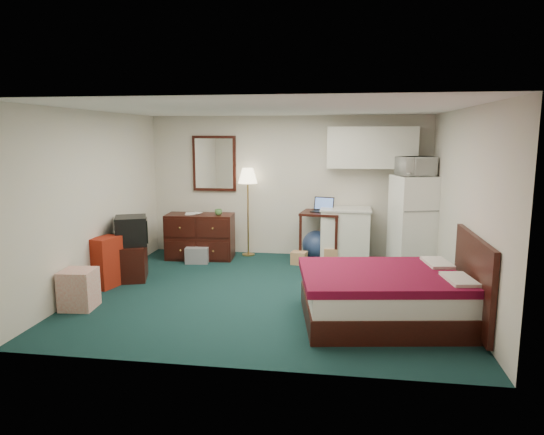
% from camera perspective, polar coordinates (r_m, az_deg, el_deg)
% --- Properties ---
extents(floor, '(5.00, 4.50, 0.01)m').
position_cam_1_polar(floor, '(6.82, -0.32, -8.79)').
color(floor, black).
rests_on(floor, ground).
extents(ceiling, '(5.00, 4.50, 0.01)m').
position_cam_1_polar(ceiling, '(6.48, -0.34, 12.68)').
color(ceiling, silver).
rests_on(ceiling, walls).
extents(walls, '(5.01, 4.51, 2.50)m').
position_cam_1_polar(walls, '(6.53, -0.33, 1.67)').
color(walls, silver).
rests_on(walls, floor).
extents(mirror, '(0.80, 0.06, 1.00)m').
position_cam_1_polar(mirror, '(8.94, -6.79, 6.34)').
color(mirror, white).
rests_on(mirror, walls).
extents(upper_cabinets, '(1.50, 0.35, 0.70)m').
position_cam_1_polar(upper_cabinets, '(8.49, 11.66, 8.06)').
color(upper_cabinets, white).
rests_on(upper_cabinets, walls).
extents(headboard, '(0.06, 1.56, 1.00)m').
position_cam_1_polar(headboard, '(5.97, 22.57, -6.74)').
color(headboard, black).
rests_on(headboard, walls).
extents(dresser, '(1.19, 0.60, 0.79)m').
position_cam_1_polar(dresser, '(8.65, -8.44, -2.20)').
color(dresser, black).
rests_on(dresser, floor).
extents(floor_lamp, '(0.43, 0.43, 1.58)m').
position_cam_1_polar(floor_lamp, '(8.72, -2.84, 0.63)').
color(floor_lamp, tan).
rests_on(floor_lamp, floor).
extents(desk, '(0.75, 0.75, 0.85)m').
position_cam_1_polar(desk, '(8.51, 5.82, -2.14)').
color(desk, black).
rests_on(desk, floor).
extents(exercise_ball, '(0.61, 0.61, 0.51)m').
position_cam_1_polar(exercise_ball, '(8.58, 5.24, -3.22)').
color(exercise_ball, navy).
rests_on(exercise_ball, floor).
extents(kitchen_counter, '(0.83, 0.64, 0.89)m').
position_cam_1_polar(kitchen_counter, '(8.48, 8.61, -2.09)').
color(kitchen_counter, white).
rests_on(kitchen_counter, floor).
extents(fridge, '(0.78, 0.78, 1.51)m').
position_cam_1_polar(fridge, '(8.29, 16.22, -0.47)').
color(fridge, white).
rests_on(fridge, floor).
extents(bed, '(2.03, 1.69, 0.59)m').
position_cam_1_polar(bed, '(5.88, 12.99, -9.11)').
color(bed, maroon).
rests_on(bed, floor).
extents(tv_stand, '(0.68, 0.71, 0.53)m').
position_cam_1_polar(tv_stand, '(7.66, -16.56, -5.07)').
color(tv_stand, black).
rests_on(tv_stand, floor).
extents(suitcase, '(0.38, 0.50, 0.72)m').
position_cam_1_polar(suitcase, '(7.37, -18.88, -4.97)').
color(suitcase, maroon).
rests_on(suitcase, floor).
extents(retail_box, '(0.43, 0.43, 0.50)m').
position_cam_1_polar(retail_box, '(6.61, -21.77, -7.84)').
color(retail_box, beige).
rests_on(retail_box, floor).
extents(file_bin, '(0.42, 0.33, 0.27)m').
position_cam_1_polar(file_bin, '(8.42, -8.76, -4.36)').
color(file_bin, gray).
rests_on(file_bin, floor).
extents(cardboard_box_a, '(0.28, 0.25, 0.21)m').
position_cam_1_polar(cardboard_box_a, '(8.25, 3.20, -4.77)').
color(cardboard_box_a, '#AD824A').
rests_on(cardboard_box_a, floor).
extents(cardboard_box_b, '(0.24, 0.28, 0.27)m').
position_cam_1_polar(cardboard_box_b, '(8.35, 6.99, -4.44)').
color(cardboard_box_b, '#AD824A').
rests_on(cardboard_box_b, floor).
extents(laptop, '(0.41, 0.37, 0.24)m').
position_cam_1_polar(laptop, '(8.37, 5.89, 1.46)').
color(laptop, black).
rests_on(laptop, desk).
extents(crt_tv, '(0.62, 0.64, 0.43)m').
position_cam_1_polar(crt_tv, '(7.58, -16.25, -1.49)').
color(crt_tv, black).
rests_on(crt_tv, tv_stand).
extents(microwave, '(0.64, 0.51, 0.38)m').
position_cam_1_polar(microwave, '(8.16, 16.58, 6.05)').
color(microwave, white).
rests_on(microwave, fridge).
extents(book_a, '(0.18, 0.07, 0.25)m').
position_cam_1_polar(book_a, '(8.58, -10.18, 1.18)').
color(book_a, '#AD824A').
rests_on(book_a, dresser).
extents(book_b, '(0.15, 0.04, 0.20)m').
position_cam_1_polar(book_b, '(8.64, -9.31, 1.10)').
color(book_b, '#AD824A').
rests_on(book_b, dresser).
extents(mug, '(0.14, 0.12, 0.13)m').
position_cam_1_polar(mug, '(8.43, -6.32, 0.72)').
color(mug, '#4D8343').
rests_on(mug, dresser).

